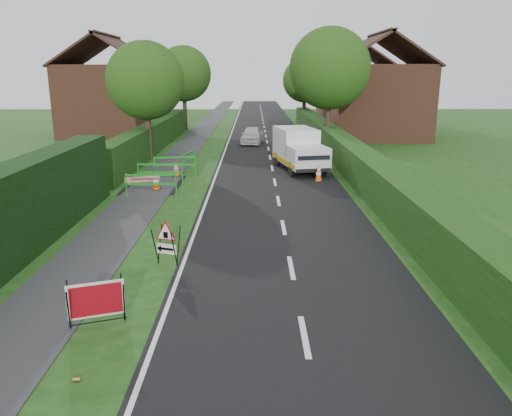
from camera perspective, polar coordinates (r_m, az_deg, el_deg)
name	(u,v)px	position (r m, az deg, el deg)	size (l,w,h in m)	color
ground	(190,284)	(12.24, -7.50, -8.63)	(120.00, 120.00, 0.00)	#194212
road_surface	(264,128)	(46.37, 0.96, 9.12)	(6.00, 90.00, 0.02)	black
footpath	(205,128)	(46.58, -5.91, 9.07)	(2.00, 90.00, 0.02)	#2D2D30
hedge_west_far	(156,149)	(34.10, -11.37, 6.61)	(1.00, 24.00, 1.80)	#14380F
hedge_east	(344,165)	(27.99, 10.02, 4.85)	(1.20, 50.00, 1.50)	#14380F
house_west	(111,99)	(42.74, -16.26, 11.90)	(7.50, 7.40, 7.88)	brown
house_east_a	(377,100)	(40.28, 13.64, 11.91)	(7.50, 7.40, 7.88)	brown
house_east_b	(354,93)	(54.16, 11.17, 12.79)	(7.50, 7.40, 7.88)	brown
tree_nw	(145,81)	(29.74, -12.53, 14.02)	(4.40, 4.40, 6.70)	#2D2116
tree_ne	(330,69)	(33.46, 8.42, 15.49)	(5.20, 5.20, 7.79)	#2D2116
tree_fw	(184,74)	(45.52, -8.27, 14.94)	(4.80, 4.80, 7.24)	#2D2116
tree_fe	(305,80)	(49.35, 5.58, 14.33)	(4.20, 4.20, 6.33)	#2D2116
red_rect_sign	(96,301)	(10.58, -17.80, -10.06)	(1.24, 0.98, 0.93)	black
triangle_sign	(165,240)	(13.24, -10.36, -3.57)	(0.89, 0.89, 1.02)	black
works_van	(299,149)	(26.13, 4.93, 6.79)	(2.68, 4.89, 2.11)	silver
traffic_cone_0	(319,173)	(23.49, 7.18, 3.97)	(0.38, 0.38, 0.79)	black
traffic_cone_1	(328,165)	(25.77, 8.22, 4.93)	(0.38, 0.38, 0.79)	black
traffic_cone_2	(327,160)	(27.10, 8.09, 5.44)	(0.38, 0.38, 0.79)	black
traffic_cone_3	(156,181)	(22.02, -11.36, 3.04)	(0.38, 0.38, 0.79)	black
traffic_cone_4	(176,168)	(24.78, -9.10, 4.49)	(0.38, 0.38, 0.79)	black
ped_barrier_0	(151,182)	(20.73, -11.90, 2.94)	(2.08, 0.49, 1.00)	#178319
ped_barrier_1	(160,171)	(23.07, -10.90, 4.22)	(2.06, 0.36, 1.00)	#178319
ped_barrier_2	(175,163)	(24.85, -9.25, 5.07)	(2.08, 0.53, 1.00)	#178319
ped_barrier_3	(188,159)	(25.89, -7.75, 5.53)	(0.70, 2.09, 1.00)	#178319
redwhite_plank	(143,189)	(22.29, -12.78, 2.08)	(1.50, 0.04, 0.25)	red
litter_can	(77,381)	(9.19, -19.78, -18.15)	(0.07, 0.07, 0.12)	#BF7F4C
hatchback_car	(252,135)	(35.95, -0.45, 8.32)	(1.43, 3.56, 1.21)	silver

